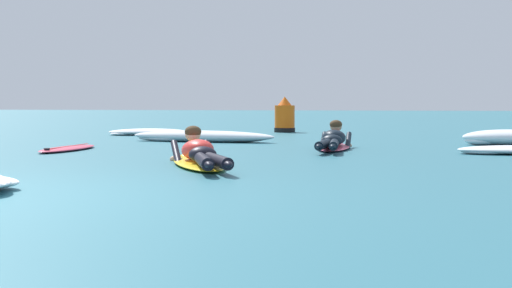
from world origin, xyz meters
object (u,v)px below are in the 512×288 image
(surfer_far, at_px, (333,141))
(drifting_surfboard, at_px, (67,148))
(channel_marker_buoy, at_px, (285,118))
(surfer_near, at_px, (199,156))

(surfer_far, bearing_deg, drifting_surfboard, -165.02)
(surfer_far, distance_m, channel_marker_buoy, 7.16)
(drifting_surfboard, distance_m, channel_marker_buoy, 8.31)
(surfer_near, height_order, channel_marker_buoy, channel_marker_buoy)
(surfer_near, bearing_deg, surfer_far, 69.88)
(surfer_near, height_order, surfer_far, same)
(surfer_far, relative_size, channel_marker_buoy, 2.67)
(drifting_surfboard, bearing_deg, channel_marker_buoy, 74.50)
(surfer_near, bearing_deg, channel_marker_buoy, 94.42)
(channel_marker_buoy, bearing_deg, surfer_far, -73.16)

